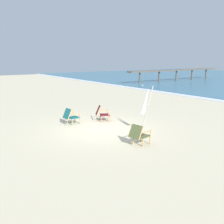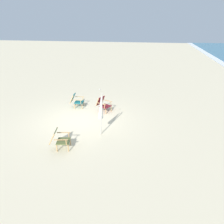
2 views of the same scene
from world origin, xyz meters
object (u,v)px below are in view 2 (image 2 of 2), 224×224
Objects in this scene: beach_chair_back_right at (103,104)px; umbrella_furled_white at (101,107)px; beach_chair_far_center at (59,139)px; beach_chair_front_right at (76,100)px.

umbrella_furled_white is (2.75, 0.48, 0.93)m from beach_chair_back_right.
beach_chair_far_center is 2.08m from umbrella_furled_white.
beach_chair_back_right is 0.43× the size of umbrella_furled_white.
beach_chair_back_right reaches higher than beach_chair_far_center.
beach_chair_back_right is 1.12× the size of beach_chair_front_right.
beach_chair_front_right is 0.97× the size of beach_chair_far_center.
beach_chair_front_right is 0.38× the size of umbrella_furled_white.
umbrella_furled_white is at bearing 130.49° from beach_chair_far_center.
beach_chair_far_center is 0.40× the size of umbrella_furled_white.
beach_chair_front_right is 3.82m from umbrella_furled_white.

